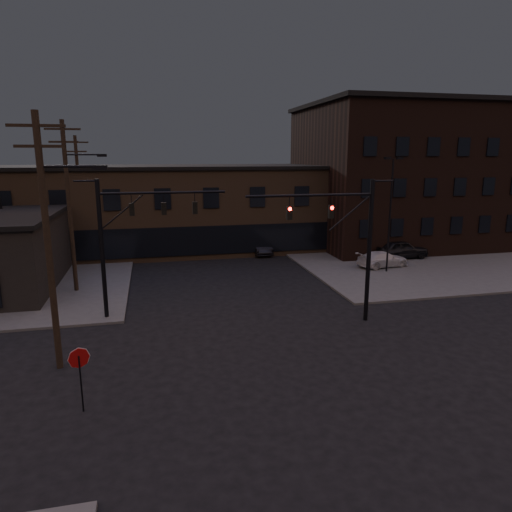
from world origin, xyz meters
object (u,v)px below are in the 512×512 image
Objects in this scene: traffic_signal_near at (351,236)px; car_crossing at (259,246)px; parked_car_lot_a at (401,249)px; parked_car_lot_b at (383,259)px; stop_sign at (79,365)px; traffic_signal_far at (125,233)px.

traffic_signal_near is 1.78× the size of car_crossing.
car_crossing is (-11.87, 5.48, -0.26)m from parked_car_lot_a.
parked_car_lot_a is at bearing -59.92° from parked_car_lot_b.
stop_sign is at bearing -154.10° from traffic_signal_near.
traffic_signal_far is 1.78× the size of car_crossing.
traffic_signal_near is at bearing 136.31° from parked_car_lot_a.
car_crossing is at bearing 53.72° from traffic_signal_far.
traffic_signal_far is at bearing 82.68° from stop_sign.
parked_car_lot_a is at bearing 39.21° from stop_sign.
traffic_signal_near is 14.26m from parked_car_lot_b.
stop_sign is 28.52m from car_crossing.
stop_sign reaches higher than parked_car_lot_b.
traffic_signal_near reaches higher than parked_car_lot_a.
traffic_signal_near is 12.57m from traffic_signal_far.
parked_car_lot_a is 1.12× the size of car_crossing.
parked_car_lot_b is at bearing 39.19° from stop_sign.
parked_car_lot_a is 1.13× the size of parked_car_lot_b.
traffic_signal_far is at bearing 101.11° from parked_car_lot_b.
parked_car_lot_b is (8.09, 11.00, -4.14)m from traffic_signal_near.
car_crossing is (-8.75, 8.04, -0.05)m from parked_car_lot_b.
parked_car_lot_b is (20.16, 7.50, -4.22)m from traffic_signal_far.
parked_car_lot_b is 11.89m from car_crossing.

